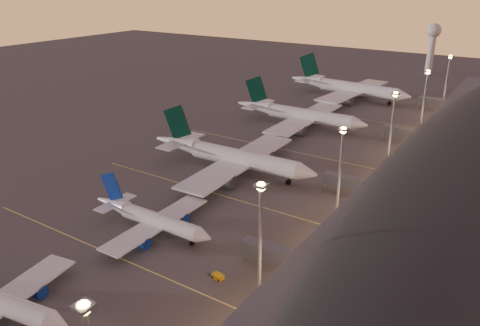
# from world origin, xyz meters

# --- Properties ---
(ground) EXTENTS (700.00, 700.00, 0.00)m
(ground) POSITION_xyz_m (0.00, 0.00, 0.00)
(ground) COLOR #44413E
(airliner_narrow_north) EXTENTS (37.62, 33.48, 13.49)m
(airliner_narrow_north) POSITION_xyz_m (-1.07, 8.32, 3.49)
(airliner_narrow_north) COLOR silver
(airliner_narrow_north) RESTS_ON ground
(airliner_wide_near) EXTENTS (62.07, 56.44, 19.89)m
(airliner_wide_near) POSITION_xyz_m (-6.52, 52.08, 5.12)
(airliner_wide_near) COLOR silver
(airliner_wide_near) RESTS_ON ground
(airliner_wide_mid) EXTENTS (61.16, 55.45, 19.63)m
(airliner_wide_mid) POSITION_xyz_m (-10.27, 109.93, 5.05)
(airliner_wide_mid) COLOR silver
(airliner_wide_mid) RESTS_ON ground
(airliner_wide_far) EXTENTS (68.38, 62.58, 21.87)m
(airliner_wide_far) POSITION_xyz_m (-10.97, 168.61, 5.63)
(airliner_wide_far) COLOR silver
(airliner_wide_far) RESTS_ON ground
(terminal_building) EXTENTS (56.35, 255.00, 17.46)m
(terminal_building) POSITION_xyz_m (61.84, 72.47, 8.78)
(terminal_building) COLOR #49494E
(terminal_building) RESTS_ON ground
(light_masts) EXTENTS (2.20, 217.20, 25.90)m
(light_masts) POSITION_xyz_m (36.00, 65.00, 17.55)
(light_masts) COLOR gray
(light_masts) RESTS_ON ground
(radar_tower) EXTENTS (9.00, 9.00, 32.50)m
(radar_tower) POSITION_xyz_m (10.00, 260.00, 21.87)
(radar_tower) COLOR silver
(radar_tower) RESTS_ON ground
(lane_markings) EXTENTS (90.00, 180.36, 0.00)m
(lane_markings) POSITION_xyz_m (0.00, 40.00, 0.01)
(lane_markings) COLOR #D8C659
(lane_markings) RESTS_ON ground
(baggage_tug_c) EXTENTS (3.90, 1.99, 1.11)m
(baggage_tug_c) POSITION_xyz_m (24.61, 1.11, 0.51)
(baggage_tug_c) COLOR orange
(baggage_tug_c) RESTS_ON ground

